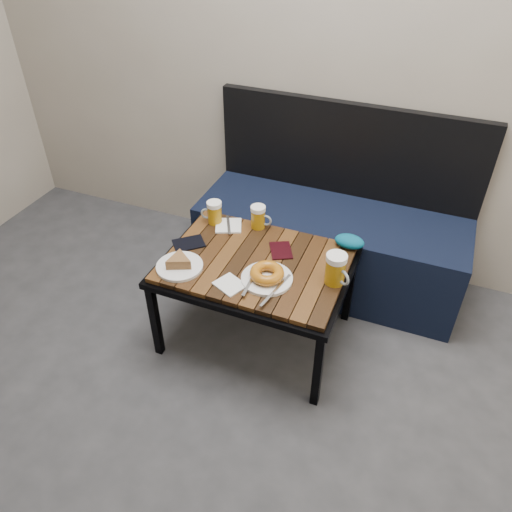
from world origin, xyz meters
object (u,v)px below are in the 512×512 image
at_px(beer_mug_left, 214,212).
at_px(beer_mug_right, 336,269).
at_px(bench, 330,238).
at_px(beer_mug_centre, 259,217).
at_px(cafe_table, 256,269).
at_px(plate_bagel, 267,276).
at_px(passport_burgundy, 281,250).
at_px(passport_navy, 189,243).
at_px(knit_pouch, 349,241).
at_px(plate_pie, 179,264).

distance_m(beer_mug_left, beer_mug_right, 0.70).
bearing_deg(bench, beer_mug_centre, -133.12).
height_order(cafe_table, plate_bagel, plate_bagel).
relative_size(beer_mug_left, passport_burgundy, 0.89).
distance_m(beer_mug_left, plate_bagel, 0.51).
bearing_deg(passport_navy, bench, 94.33).
bearing_deg(passport_burgundy, knit_pouch, 0.59).
xyz_separation_m(passport_navy, passport_burgundy, (0.42, 0.11, -0.00)).
distance_m(beer_mug_right, passport_burgundy, 0.32).
xyz_separation_m(passport_burgundy, knit_pouch, (0.28, 0.15, 0.03)).
distance_m(beer_mug_left, knit_pouch, 0.67).
distance_m(bench, passport_burgundy, 0.52).
xyz_separation_m(cafe_table, plate_pie, (-0.29, -0.17, 0.07)).
distance_m(cafe_table, passport_burgundy, 0.14).
bearing_deg(passport_navy, knit_pouch, 68.60).
bearing_deg(bench, plate_bagel, -99.77).
distance_m(cafe_table, passport_navy, 0.34).
height_order(beer_mug_right, passport_navy, beer_mug_right).
xyz_separation_m(cafe_table, beer_mug_centre, (-0.09, 0.25, 0.10)).
bearing_deg(knit_pouch, plate_bagel, -126.39).
bearing_deg(passport_navy, plate_pie, -26.66).
distance_m(bench, plate_bagel, 0.72).
bearing_deg(passport_burgundy, plate_pie, -170.41).
xyz_separation_m(beer_mug_left, beer_mug_centre, (0.22, 0.04, -0.00)).
relative_size(cafe_table, passport_navy, 5.95).
distance_m(cafe_table, knit_pouch, 0.45).
distance_m(bench, cafe_table, 0.62).
xyz_separation_m(beer_mug_right, passport_navy, (-0.70, 0.01, -0.07)).
xyz_separation_m(plate_pie, knit_pouch, (0.65, 0.43, 0.01)).
height_order(beer_mug_centre, beer_mug_right, beer_mug_right).
height_order(bench, plate_pie, bench).
height_order(passport_burgundy, knit_pouch, knit_pouch).
xyz_separation_m(beer_mug_right, passport_burgundy, (-0.28, 0.12, -0.07)).
bearing_deg(bench, beer_mug_left, -144.93).
distance_m(plate_pie, passport_navy, 0.18).
bearing_deg(beer_mug_centre, bench, 44.94).
relative_size(bench, passport_navy, 9.92).
bearing_deg(plate_bagel, passport_navy, 166.35).
xyz_separation_m(cafe_table, beer_mug_right, (0.36, -0.01, 0.12)).
xyz_separation_m(bench, plate_bagel, (-0.12, -0.67, 0.22)).
relative_size(beer_mug_centre, plate_pie, 0.56).
xyz_separation_m(plate_pie, passport_burgundy, (0.37, 0.28, -0.02)).
xyz_separation_m(beer_mug_left, plate_pie, (0.01, -0.38, -0.04)).
distance_m(bench, passport_navy, 0.81).
relative_size(beer_mug_centre, knit_pouch, 0.84).
xyz_separation_m(beer_mug_centre, passport_navy, (-0.25, -0.25, -0.05)).
bearing_deg(beer_mug_centre, cafe_table, -72.62).
bearing_deg(beer_mug_left, bench, -158.83).
distance_m(beer_mug_centre, passport_burgundy, 0.23).
bearing_deg(bench, beer_mug_right, -75.00).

